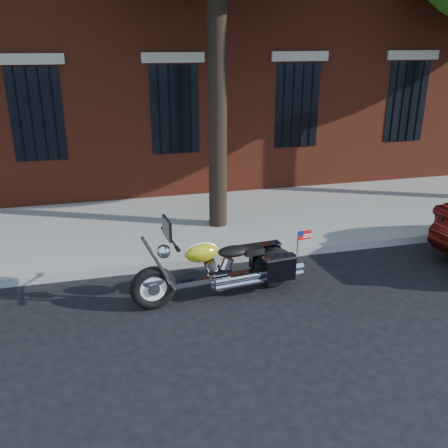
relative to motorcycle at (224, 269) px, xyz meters
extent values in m
plane|color=black|center=(0.05, -0.18, -0.47)|extent=(120.00, 120.00, 0.00)
cube|color=gray|center=(0.05, 1.20, -0.40)|extent=(40.00, 0.16, 0.15)
cube|color=gray|center=(0.05, 3.08, -0.40)|extent=(40.00, 3.60, 0.15)
cube|color=black|center=(0.05, 4.93, 1.73)|extent=(1.10, 0.14, 2.00)
cube|color=#B2A893|center=(0.05, 4.90, 2.88)|extent=(1.40, 0.20, 0.22)
cylinder|color=black|center=(0.05, 4.85, 1.73)|extent=(0.04, 0.04, 2.00)
cylinder|color=black|center=(0.55, 2.72, 2.03)|extent=(0.36, 0.36, 5.00)
torus|color=black|center=(-1.11, -0.12, -0.12)|extent=(0.70, 0.23, 0.69)
torus|color=black|center=(0.83, 0.10, -0.12)|extent=(0.70, 0.23, 0.69)
cylinder|color=white|center=(-1.11, -0.12, -0.12)|extent=(0.52, 0.12, 0.51)
cylinder|color=white|center=(0.83, 0.10, -0.12)|extent=(0.52, 0.12, 0.51)
ellipsoid|color=white|center=(-1.11, -0.12, -0.02)|extent=(0.37, 0.17, 0.20)
ellipsoid|color=gold|center=(0.83, 0.10, 0.00)|extent=(0.38, 0.18, 0.20)
cube|color=white|center=(-0.14, -0.01, -0.14)|extent=(1.54, 0.27, 0.08)
cylinder|color=white|center=(-0.09, 0.00, -0.16)|extent=(0.35, 0.22, 0.33)
cylinder|color=white|center=(0.44, -0.13, -0.15)|extent=(1.29, 0.24, 0.09)
ellipsoid|color=gold|center=(-0.36, -0.04, 0.33)|extent=(0.54, 0.35, 0.29)
ellipsoid|color=black|center=(0.15, 0.02, 0.27)|extent=(0.53, 0.35, 0.16)
cube|color=black|center=(0.77, 0.36, -0.01)|extent=(0.51, 0.22, 0.39)
cube|color=black|center=(0.83, -0.17, -0.01)|extent=(0.51, 0.22, 0.39)
cylinder|color=white|center=(-0.82, -0.09, 0.62)|extent=(0.13, 0.80, 0.04)
sphere|color=white|center=(-0.92, -0.10, 0.43)|extent=(0.23, 0.23, 0.21)
cube|color=black|center=(-0.86, -0.09, 0.78)|extent=(0.09, 0.41, 0.29)
cube|color=red|center=(1.21, -0.17, 0.50)|extent=(0.23, 0.04, 0.14)
camera|label=1|loc=(-1.68, -6.66, 3.34)|focal=40.00mm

